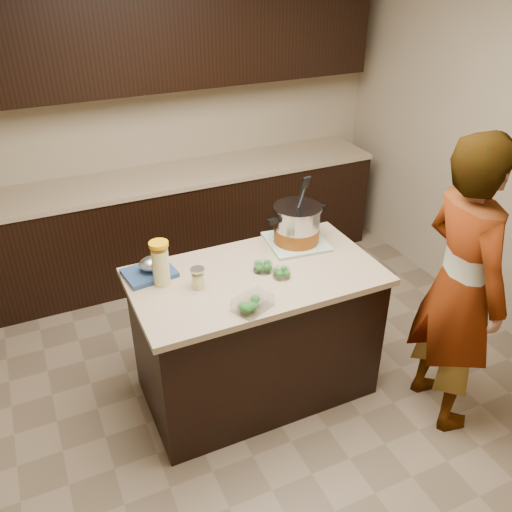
{
  "coord_description": "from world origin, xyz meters",
  "views": [
    {
      "loc": [
        -1.12,
        -2.43,
        2.6
      ],
      "look_at": [
        0.0,
        0.0,
        1.02
      ],
      "focal_mm": 38.0,
      "sensor_mm": 36.0,
      "label": 1
    }
  ],
  "objects_px": {
    "person": "(460,287)",
    "stock_pot": "(297,226)",
    "island": "(256,334)",
    "lemonade_pitcher": "(161,265)"
  },
  "relations": [
    {
      "from": "lemonade_pitcher",
      "to": "island",
      "type": "bearing_deg",
      "value": -13.78
    },
    {
      "from": "island",
      "to": "person",
      "type": "relative_size",
      "value": 0.81
    },
    {
      "from": "stock_pot",
      "to": "lemonade_pitcher",
      "type": "relative_size",
      "value": 1.66
    },
    {
      "from": "island",
      "to": "lemonade_pitcher",
      "type": "distance_m",
      "value": 0.79
    },
    {
      "from": "stock_pot",
      "to": "person",
      "type": "distance_m",
      "value": 1.03
    },
    {
      "from": "island",
      "to": "stock_pot",
      "type": "xyz_separation_m",
      "value": [
        0.39,
        0.22,
        0.57
      ]
    },
    {
      "from": "lemonade_pitcher",
      "to": "person",
      "type": "relative_size",
      "value": 0.15
    },
    {
      "from": "island",
      "to": "stock_pot",
      "type": "height_order",
      "value": "stock_pot"
    },
    {
      "from": "island",
      "to": "stock_pot",
      "type": "bearing_deg",
      "value": 30.11
    },
    {
      "from": "person",
      "to": "stock_pot",
      "type": "bearing_deg",
      "value": 42.73
    }
  ]
}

